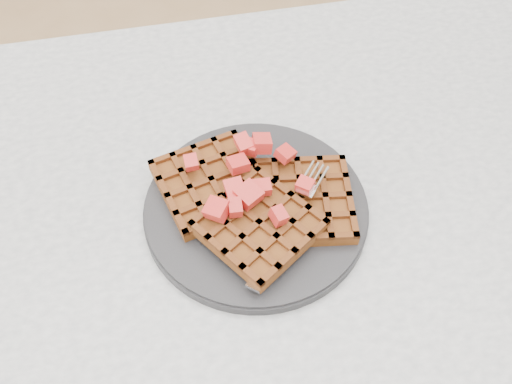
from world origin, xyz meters
TOP-DOWN VIEW (x-y plane):
  - table at (0.00, 0.00)m, footprint 1.20×0.80m
  - plate at (-0.16, 0.03)m, footprint 0.26×0.26m
  - waffles at (-0.16, 0.02)m, footprint 0.23×0.22m
  - strawberry_pile at (-0.16, 0.03)m, footprint 0.15×0.15m
  - fork at (-0.12, -0.01)m, footprint 0.13×0.15m

SIDE VIEW (x-z plane):
  - table at x=0.00m, z-range 0.26..1.01m
  - plate at x=-0.16m, z-range 0.75..0.77m
  - fork at x=-0.12m, z-range 0.77..0.78m
  - waffles at x=-0.16m, z-range 0.76..0.79m
  - strawberry_pile at x=-0.16m, z-range 0.79..0.82m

